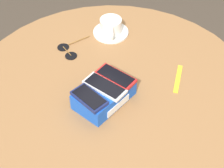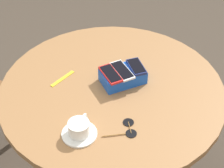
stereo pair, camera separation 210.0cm
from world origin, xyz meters
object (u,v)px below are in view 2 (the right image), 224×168
(round_table, at_px, (112,107))
(lanyard_strap, at_px, (63,79))
(phone_navy, at_px, (136,67))
(phone_red, at_px, (110,74))
(sunglasses, at_px, (128,129))
(phone_box, at_px, (123,76))
(phone_white, at_px, (122,71))
(saucer, at_px, (79,134))
(coffee_cup, at_px, (79,128))

(round_table, relative_size, lanyard_strap, 7.27)
(phone_navy, xyz_separation_m, phone_red, (0.13, 0.00, -0.00))
(round_table, bearing_deg, phone_red, -83.84)
(phone_red, height_order, sunglasses, phone_red)
(phone_box, distance_m, sunglasses, 0.29)
(sunglasses, bearing_deg, phone_navy, -120.20)
(lanyard_strap, bearing_deg, phone_white, 154.06)
(round_table, relative_size, phone_white, 6.94)
(round_table, distance_m, lanyard_strap, 0.27)
(phone_box, distance_m, saucer, 0.37)
(round_table, xyz_separation_m, coffee_cup, (0.22, 0.21, 0.16))
(lanyard_strap, bearing_deg, phone_box, 154.46)
(coffee_cup, bearing_deg, phone_navy, -146.61)
(phone_white, xyz_separation_m, saucer, (0.28, 0.23, -0.06))
(phone_box, bearing_deg, coffee_cup, 39.19)
(phone_white, height_order, lanyard_strap, phone_white)
(saucer, xyz_separation_m, sunglasses, (-0.19, 0.04, -0.00))
(round_table, height_order, saucer, saucer)
(phone_white, height_order, saucer, phone_white)
(phone_box, xyz_separation_m, saucer, (0.28, 0.23, -0.03))
(phone_red, xyz_separation_m, coffee_cup, (0.22, 0.23, -0.03))
(phone_red, bearing_deg, saucer, 45.81)
(phone_box, xyz_separation_m, phone_white, (0.00, 0.00, 0.03))
(phone_box, bearing_deg, phone_white, 4.89)
(phone_white, relative_size, saucer, 1.04)
(phone_red, height_order, saucer, phone_red)
(phone_red, bearing_deg, lanyard_strap, -33.40)
(round_table, distance_m, saucer, 0.33)
(coffee_cup, bearing_deg, sunglasses, 165.96)
(phone_red, relative_size, lanyard_strap, 0.99)
(phone_white, bearing_deg, coffee_cup, 39.53)
(sunglasses, bearing_deg, round_table, -97.56)
(phone_navy, height_order, saucer, phone_navy)
(round_table, xyz_separation_m, sunglasses, (0.03, 0.26, 0.12))
(coffee_cup, relative_size, sunglasses, 0.67)
(phone_box, height_order, phone_navy, phone_navy)
(phone_red, height_order, lanyard_strap, phone_red)
(saucer, distance_m, sunglasses, 0.19)
(round_table, bearing_deg, sunglasses, 82.44)
(phone_navy, height_order, phone_white, phone_navy)
(lanyard_strap, bearing_deg, round_table, 143.50)
(sunglasses, bearing_deg, phone_red, -96.74)
(coffee_cup, xyz_separation_m, sunglasses, (-0.19, 0.05, -0.04))
(phone_white, relative_size, coffee_cup, 1.44)
(round_table, xyz_separation_m, phone_red, (0.00, -0.02, 0.19))
(saucer, bearing_deg, coffee_cup, -132.38)
(round_table, relative_size, sunglasses, 6.74)
(phone_box, height_order, lanyard_strap, phone_box)
(round_table, height_order, coffee_cup, coffee_cup)
(phone_white, bearing_deg, phone_box, -175.11)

